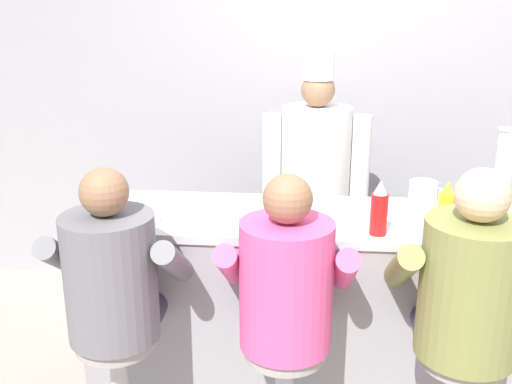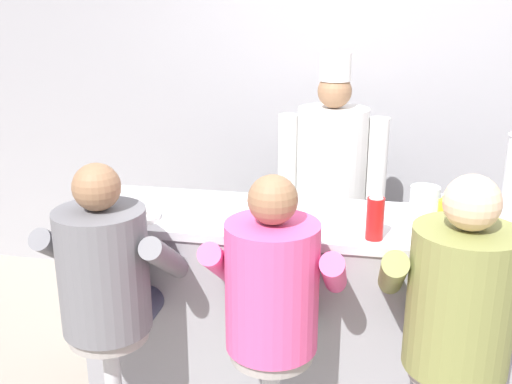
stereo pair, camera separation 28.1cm
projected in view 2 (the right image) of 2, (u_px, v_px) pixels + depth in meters
The scene contains 13 objects.
wall_back at pixel (369, 101), 3.97m from camera, with size 10.00×0.06×2.70m.
diner_counter at pixel (354, 317), 2.94m from camera, with size 2.63×0.62×1.01m.
ketchup_bottle_red at pixel (375, 214), 2.54m from camera, with size 0.07×0.07×0.25m.
mustard_bottle_yellow at pixel (445, 216), 2.52m from camera, with size 0.07×0.07×0.24m.
hot_sauce_bottle_orange at pixel (492, 231), 2.49m from camera, with size 0.03×0.03×0.13m.
water_pitcher_clear at pixel (424, 208), 2.66m from camera, with size 0.15×0.13×0.20m.
breakfast_plate at pixel (135, 215), 2.82m from camera, with size 0.24×0.24×0.05m.
cereal_bowl at pixel (260, 210), 2.86m from camera, with size 0.13×0.13×0.05m.
coffee_mug_tan at pixel (294, 219), 2.69m from camera, with size 0.13×0.08×0.08m.
diner_seated_grey at pixel (108, 278), 2.54m from camera, with size 0.57×0.57×1.38m.
diner_seated_pink at pixel (273, 295), 2.41m from camera, with size 0.57×0.56×1.37m.
diner_seated_olive at pixel (458, 307), 2.27m from camera, with size 0.60×0.59×1.42m.
cook_in_whites_near at pixel (331, 179), 3.70m from camera, with size 0.67×0.43×1.70m.
Camera 2 is at (0.04, -2.34, 2.00)m, focal length 42.00 mm.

